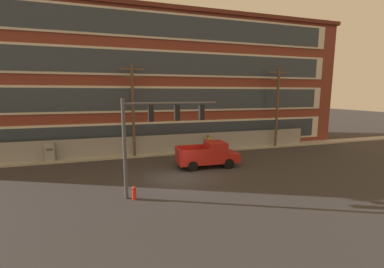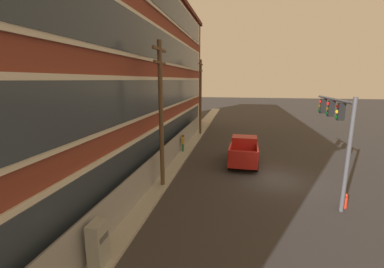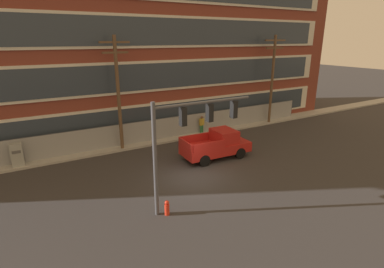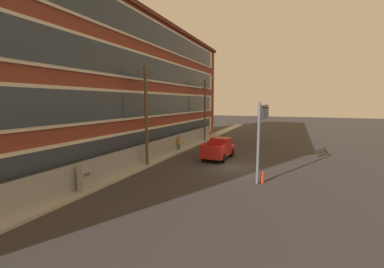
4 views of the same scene
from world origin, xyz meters
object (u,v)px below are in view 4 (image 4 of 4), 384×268
at_px(utility_pole_near_corner, 146,113).
at_px(fire_hydrant, 262,177).
at_px(pedestrian_near_cabinet, 179,143).
at_px(traffic_signal_mast, 262,122).
at_px(pickup_truck_red, 219,149).
at_px(utility_pole_midblock, 205,108).
at_px(electrical_cabinet, 84,179).

bearing_deg(utility_pole_near_corner, fire_hydrant, -95.02).
bearing_deg(pedestrian_near_cabinet, fire_hydrant, -129.15).
height_order(traffic_signal_mast, pickup_truck_red, traffic_signal_mast).
relative_size(utility_pole_midblock, electrical_cabinet, 4.98).
relative_size(traffic_signal_mast, pickup_truck_red, 1.11).
height_order(utility_pole_near_corner, utility_pole_midblock, utility_pole_midblock).
height_order(pickup_truck_red, utility_pole_midblock, utility_pole_midblock).
distance_m(utility_pole_midblock, fire_hydrant, 19.42).
relative_size(electrical_cabinet, fire_hydrant, 2.21).
relative_size(pickup_truck_red, utility_pole_midblock, 0.59).
relative_size(electrical_cabinet, pedestrian_near_cabinet, 1.02).
relative_size(utility_pole_near_corner, utility_pole_midblock, 0.99).
xyz_separation_m(traffic_signal_mast, pedestrian_near_cabinet, (6.95, 9.94, -3.15)).
bearing_deg(pickup_truck_red, electrical_cabinet, 158.06).
bearing_deg(pickup_truck_red, pedestrian_near_cabinet, 69.53).
height_order(utility_pole_midblock, pedestrian_near_cabinet, utility_pole_midblock).
relative_size(traffic_signal_mast, pedestrian_near_cabinet, 3.33).
xyz_separation_m(utility_pole_midblock, fire_hydrant, (-16.14, -9.85, -4.39)).
bearing_deg(utility_pole_near_corner, utility_pole_midblock, -0.07).
bearing_deg(fire_hydrant, pickup_truck_red, 37.95).
bearing_deg(utility_pole_near_corner, traffic_signal_mast, -86.95).
distance_m(utility_pole_midblock, electrical_cabinet, 22.66).
distance_m(traffic_signal_mast, electrical_cabinet, 12.74).
relative_size(traffic_signal_mast, fire_hydrant, 7.22).
bearing_deg(pedestrian_near_cabinet, pickup_truck_red, -110.47).
xyz_separation_m(utility_pole_near_corner, utility_pole_midblock, (15.28, -0.02, 0.10)).
xyz_separation_m(pickup_truck_red, pedestrian_near_cabinet, (1.97, 5.27, 0.02)).
xyz_separation_m(traffic_signal_mast, utility_pole_midblock, (14.77, 9.56, 0.65)).
bearing_deg(fire_hydrant, utility_pole_near_corner, 84.98).
relative_size(pickup_truck_red, pedestrian_near_cabinet, 3.00).
height_order(traffic_signal_mast, utility_pole_midblock, utility_pole_midblock).
relative_size(pedestrian_near_cabinet, fire_hydrant, 2.17).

